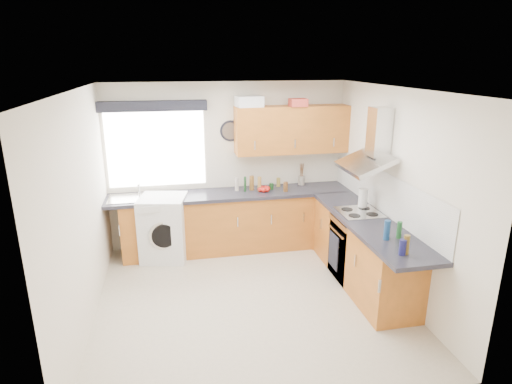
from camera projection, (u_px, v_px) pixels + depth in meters
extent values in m
plane|color=beige|center=(250.00, 299.00, 5.21)|extent=(3.60, 3.60, 0.00)
cube|color=white|center=(248.00, 89.00, 4.47)|extent=(3.60, 3.60, 0.02)
cube|color=silver|center=(228.00, 166.00, 6.53)|extent=(3.60, 0.02, 2.50)
cube|color=silver|center=(293.00, 279.00, 3.16)|extent=(3.60, 0.02, 2.50)
cube|color=silver|center=(81.00, 213.00, 4.51)|extent=(0.02, 3.60, 2.50)
cube|color=silver|center=(395.00, 193.00, 5.18)|extent=(0.02, 3.60, 2.50)
cube|color=silver|center=(156.00, 149.00, 6.23)|extent=(1.40, 0.02, 1.10)
cube|color=black|center=(153.00, 106.00, 5.96)|extent=(1.50, 0.18, 0.14)
cube|color=white|center=(382.00, 192.00, 5.48)|extent=(0.01, 3.00, 0.54)
cube|color=#9E561C|center=(225.00, 223.00, 6.48)|extent=(3.00, 0.58, 0.86)
cube|color=#9E561C|center=(325.00, 216.00, 6.77)|extent=(0.60, 0.60, 0.86)
cube|color=#9E561C|center=(362.00, 252.00, 5.51)|extent=(0.58, 2.10, 0.86)
cube|color=black|center=(231.00, 194.00, 6.36)|extent=(3.60, 0.62, 0.05)
cube|color=black|center=(370.00, 223.00, 5.23)|extent=(0.62, 2.42, 0.05)
cube|color=black|center=(357.00, 247.00, 5.65)|extent=(0.56, 0.58, 0.85)
cube|color=silver|center=(359.00, 212.00, 5.50)|extent=(0.52, 0.52, 0.01)
cube|color=#9E561C|center=(292.00, 130.00, 6.38)|extent=(1.70, 0.35, 0.70)
cube|color=silver|center=(164.00, 228.00, 6.20)|extent=(0.75, 0.73, 0.93)
cylinder|color=black|center=(231.00, 131.00, 6.36)|extent=(0.32, 0.04, 0.32)
cube|color=silver|center=(249.00, 101.00, 6.11)|extent=(0.40, 0.31, 0.15)
cube|color=#BD3B2E|center=(298.00, 102.00, 6.17)|extent=(0.25, 0.21, 0.11)
cylinder|color=gray|center=(301.00, 180.00, 6.73)|extent=(0.11, 0.11, 0.14)
cylinder|color=silver|center=(363.00, 198.00, 5.65)|extent=(0.15, 0.15, 0.27)
cylinder|color=brown|center=(286.00, 187.00, 6.38)|extent=(0.07, 0.07, 0.15)
cylinder|color=#133717|center=(245.00, 184.00, 6.37)|extent=(0.04, 0.04, 0.23)
cylinder|color=brown|center=(252.00, 183.00, 6.44)|extent=(0.07, 0.07, 0.22)
cylinder|color=#B4A79A|center=(237.00, 184.00, 6.41)|extent=(0.06, 0.06, 0.20)
cylinder|color=#163F18|center=(271.00, 186.00, 6.50)|extent=(0.07, 0.07, 0.09)
cylinder|color=olive|center=(259.00, 184.00, 6.39)|extent=(0.06, 0.06, 0.22)
cylinder|color=olive|center=(278.00, 182.00, 6.64)|extent=(0.06, 0.06, 0.14)
cylinder|color=navy|center=(387.00, 230.00, 4.66)|extent=(0.07, 0.07, 0.22)
cylinder|color=#1E5527|center=(399.00, 230.00, 4.70)|extent=(0.06, 0.06, 0.19)
cylinder|color=#16174E|center=(403.00, 247.00, 4.30)|extent=(0.07, 0.07, 0.16)
cylinder|color=brown|center=(406.00, 245.00, 4.31)|extent=(0.06, 0.06, 0.20)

